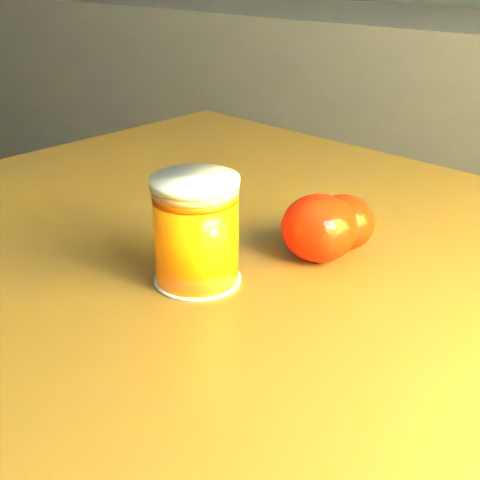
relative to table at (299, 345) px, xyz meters
The scene contains 5 objects.
kitchen_counter 1.61m from the table, 122.68° to the left, with size 3.15×0.60×0.90m, color #57565B.
table is the anchor object (origin of this frame).
juice_glass 0.19m from the table, 119.88° to the right, with size 0.08×0.08×0.10m.
orange_front 0.14m from the table, 51.02° to the left, with size 0.08×0.08×0.07m, color #F71D04.
orange_back 0.14m from the table, 72.04° to the left, with size 0.07×0.07×0.06m, color #F71D04.
Camera 1 is at (1.17, -0.41, 1.10)m, focal length 50.00 mm.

